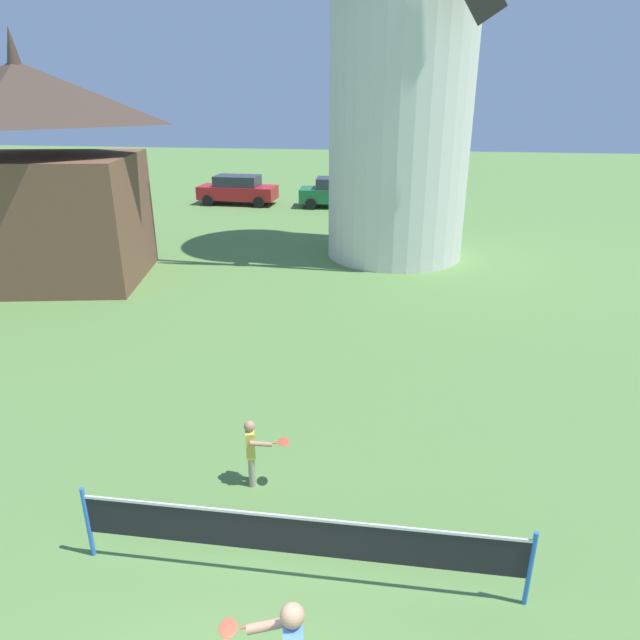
{
  "coord_description": "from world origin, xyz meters",
  "views": [
    {
      "loc": [
        1.37,
        -3.21,
        5.86
      ],
      "look_at": [
        0.29,
        4.33,
        2.81
      ],
      "focal_mm": 32.12,
      "sensor_mm": 36.0,
      "label": 1
    }
  ],
  "objects_px": {
    "parked_car_green": "(338,192)",
    "parked_car_red": "(238,189)",
    "tennis_net": "(297,536)",
    "windmill": "(405,25)",
    "player_far": "(252,448)",
    "chapel": "(35,179)"
  },
  "relations": [
    {
      "from": "windmill",
      "to": "chapel",
      "type": "xyz_separation_m",
      "value": [
        -11.22,
        -4.68,
        -4.61
      ]
    },
    {
      "from": "windmill",
      "to": "parked_car_green",
      "type": "height_order",
      "value": "windmill"
    },
    {
      "from": "chapel",
      "to": "windmill",
      "type": "bearing_deg",
      "value": 22.64
    },
    {
      "from": "player_far",
      "to": "chapel",
      "type": "distance_m",
      "value": 13.57
    },
    {
      "from": "tennis_net",
      "to": "player_far",
      "type": "distance_m",
      "value": 2.09
    },
    {
      "from": "parked_car_red",
      "to": "player_far",
      "type": "bearing_deg",
      "value": -73.76
    },
    {
      "from": "player_far",
      "to": "parked_car_red",
      "type": "height_order",
      "value": "parked_car_red"
    },
    {
      "from": "windmill",
      "to": "parked_car_red",
      "type": "relative_size",
      "value": 3.64
    },
    {
      "from": "windmill",
      "to": "parked_car_green",
      "type": "distance_m",
      "value": 12.18
    },
    {
      "from": "windmill",
      "to": "player_far",
      "type": "relative_size",
      "value": 13.63
    },
    {
      "from": "parked_car_red",
      "to": "parked_car_green",
      "type": "xyz_separation_m",
      "value": [
        5.58,
        -0.06,
        -0.0
      ]
    },
    {
      "from": "parked_car_green",
      "to": "parked_car_red",
      "type": "bearing_deg",
      "value": 179.34
    },
    {
      "from": "parked_car_green",
      "to": "chapel",
      "type": "xyz_separation_m",
      "value": [
        -8.0,
        -14.05,
        2.47
      ]
    },
    {
      "from": "player_far",
      "to": "chapel",
      "type": "height_order",
      "value": "chapel"
    },
    {
      "from": "tennis_net",
      "to": "parked_car_green",
      "type": "xyz_separation_m",
      "value": [
        -2.35,
        25.37,
        0.12
      ]
    },
    {
      "from": "player_far",
      "to": "parked_car_red",
      "type": "distance_m",
      "value": 24.61
    },
    {
      "from": "tennis_net",
      "to": "parked_car_red",
      "type": "bearing_deg",
      "value": 107.31
    },
    {
      "from": "windmill",
      "to": "parked_car_green",
      "type": "relative_size",
      "value": 3.76
    },
    {
      "from": "windmill",
      "to": "tennis_net",
      "type": "relative_size",
      "value": 2.74
    },
    {
      "from": "tennis_net",
      "to": "chapel",
      "type": "bearing_deg",
      "value": 132.47
    },
    {
      "from": "player_far",
      "to": "chapel",
      "type": "bearing_deg",
      "value": 134.4
    },
    {
      "from": "parked_car_green",
      "to": "player_far",
      "type": "bearing_deg",
      "value": -86.83
    }
  ]
}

